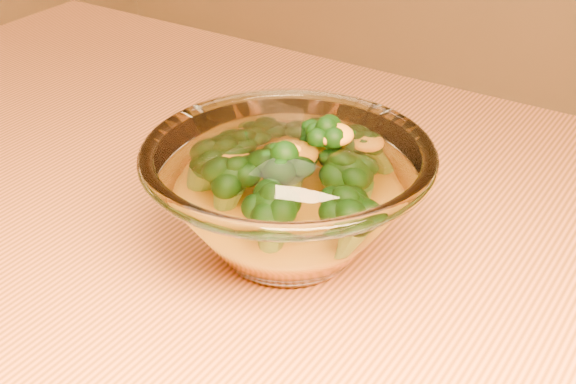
{
  "coord_description": "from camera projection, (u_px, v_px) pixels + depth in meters",
  "views": [
    {
      "loc": [
        0.25,
        -0.36,
        1.09
      ],
      "look_at": [
        -0.02,
        0.05,
        0.8
      ],
      "focal_mm": 50.0,
      "sensor_mm": 36.0,
      "label": 1
    }
  ],
  "objects": [
    {
      "name": "glass_bowl",
      "position": [
        288.0,
        197.0,
        0.57
      ],
      "size": [
        0.21,
        0.21,
        0.09
      ],
      "color": "white",
      "rests_on": "table"
    },
    {
      "name": "cheese_sauce",
      "position": [
        288.0,
        220.0,
        0.58
      ],
      "size": [
        0.12,
        0.12,
        0.03
      ],
      "primitive_type": "ellipsoid",
      "color": "orange",
      "rests_on": "glass_bowl"
    },
    {
      "name": "broccoli_heap",
      "position": [
        292.0,
        175.0,
        0.57
      ],
      "size": [
        0.15,
        0.14,
        0.07
      ],
      "color": "black",
      "rests_on": "cheese_sauce"
    }
  ]
}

